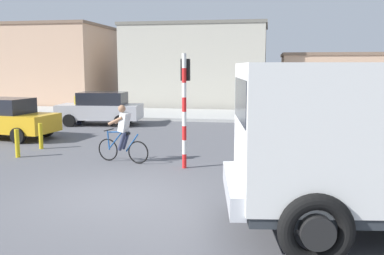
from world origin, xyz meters
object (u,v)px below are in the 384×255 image
car_white_mid (332,115)px  bollard_near (17,143)px  car_red_near (5,118)px  bollard_far (41,136)px  cyclist (123,134)px  pedestrian_near_kerb (79,107)px  traffic_light_pole (185,95)px  car_far_side (101,108)px

car_white_mid → bollard_near: 12.31m
car_red_near → car_white_mid: (12.92, 3.44, 0.00)m
bollard_far → car_red_near: bearing=145.4°
cyclist → bollard_near: (-3.51, 0.05, -0.41)m
cyclist → pedestrian_near_kerb: bearing=123.4°
bollard_far → pedestrian_near_kerb: bearing=103.3°
cyclist → car_red_near: (-6.03, 3.19, -0.05)m
car_white_mid → pedestrian_near_kerb: 11.85m
cyclist → traffic_light_pole: bearing=-9.2°
traffic_light_pole → car_white_mid: size_ratio=0.77×
cyclist → car_far_side: 8.49m
pedestrian_near_kerb → bollard_far: size_ratio=1.80×
car_white_mid → bollard_far: size_ratio=4.64×
car_red_near → bollard_near: (2.53, -3.14, -0.37)m
traffic_light_pole → bollard_near: (-5.45, 0.36, -1.62)m
car_red_near → car_far_side: size_ratio=1.01×
cyclist → car_far_side: cyclist is taller
bollard_near → bollard_far: same height
cyclist → pedestrian_near_kerb: size_ratio=1.06×
car_white_mid → bollard_far: bearing=-153.5°
pedestrian_near_kerb → car_white_mid: bearing=-4.1°
car_red_near → car_far_side: 4.92m
car_far_side → bollard_far: bearing=-87.0°
cyclist → car_red_near: 6.82m
pedestrian_near_kerb → traffic_light_pole: bearing=-48.6°
traffic_light_pole → pedestrian_near_kerb: size_ratio=1.98×
cyclist → bollard_far: (-3.51, 1.45, -0.41)m
cyclist → bollard_near: 3.53m
bollard_near → car_far_side: bearing=92.4°
traffic_light_pole → car_white_mid: bearing=54.6°
pedestrian_near_kerb → bollard_near: pedestrian_near_kerb is taller
traffic_light_pole → car_white_mid: 8.62m
car_red_near → pedestrian_near_kerb: size_ratio=2.58×
car_white_mid → bollard_far: 11.62m
cyclist → car_red_near: cyclist is taller
car_red_near → traffic_light_pole: bearing=-23.7°
bollard_near → bollard_far: bearing=90.0°
car_white_mid → cyclist: bearing=-136.1°
traffic_light_pole → car_white_mid: traffic_light_pole is taller
cyclist → bollard_far: size_ratio=1.91×
pedestrian_near_kerb → bollard_near: (1.43, -7.43, -0.40)m
car_red_near → car_far_side: same height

